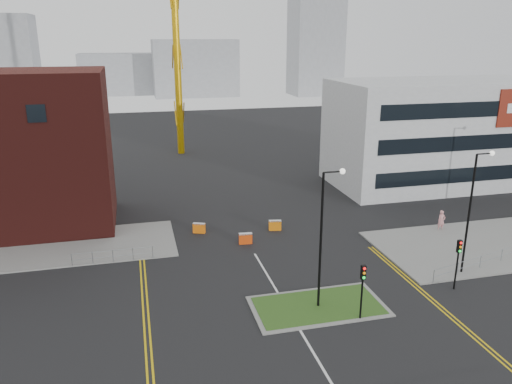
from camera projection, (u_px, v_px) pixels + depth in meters
island_kerb at (318, 306)px, 32.22m from camera, size 8.60×4.60×0.08m
grass_island at (318, 306)px, 32.22m from camera, size 8.00×4.00×0.12m
office_block at (440, 133)px, 58.19m from camera, size 25.00×12.20×12.00m
streetlamp_island at (325, 229)px, 30.67m from camera, size 1.46×0.36×9.18m
streetlamp_right_near at (473, 203)px, 35.29m from camera, size 1.46×0.36×9.18m
traffic_light_island at (363, 282)px, 30.06m from camera, size 0.28×0.33×3.65m
traffic_light_right at (458, 255)px, 33.76m from camera, size 0.28×0.33×3.65m
railing_left at (113, 254)px, 38.28m from camera, size 6.05×0.05×1.10m
centre_line at (323, 369)px, 26.21m from camera, size 0.15×30.00×0.01m
yellow_left_a at (143, 313)px, 31.55m from camera, size 0.12×24.00×0.01m
yellow_left_b at (148, 312)px, 31.62m from camera, size 0.12×24.00×0.01m
yellow_right_a at (439, 308)px, 32.11m from camera, size 0.12×20.00×0.01m
yellow_right_b at (443, 307)px, 32.18m from camera, size 0.12×20.00×0.01m
skyline_b at (195, 68)px, 144.71m from camera, size 24.00×12.00×16.00m
skyline_c at (315, 46)px, 146.36m from camera, size 14.00×12.00×28.00m
skyline_d at (132, 74)px, 150.42m from camera, size 30.00×12.00×12.00m
pedestrian at (441, 221)px, 44.59m from camera, size 0.71×0.48×1.92m
barrier_left at (199, 228)px, 44.26m from camera, size 1.13×0.74×0.91m
barrier_mid at (275, 225)px, 44.88m from camera, size 1.16×0.56×0.93m
barrier_right at (246, 238)px, 41.94m from camera, size 1.14×0.48×0.93m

